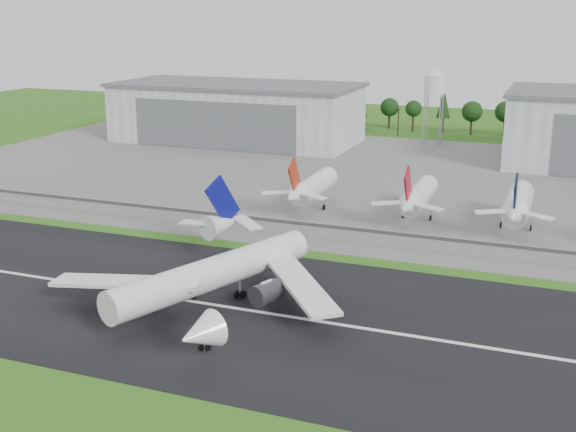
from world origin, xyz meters
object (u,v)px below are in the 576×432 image
at_px(ground_vehicle, 121,288).
at_px(parked_jet_red_b, 417,197).
at_px(parked_jet_red_a, 310,188).
at_px(parked_jet_navy, 517,205).
at_px(main_airliner, 213,281).

bearing_deg(ground_vehicle, parked_jet_red_b, -15.01).
bearing_deg(parked_jet_red_a, parked_jet_red_b, -0.01).
distance_m(ground_vehicle, parked_jet_navy, 94.67).
distance_m(main_airliner, parked_jet_red_b, 70.79).
bearing_deg(parked_jet_navy, parked_jet_red_a, -179.96).
bearing_deg(parked_jet_red_b, ground_vehicle, -122.31).
bearing_deg(parked_jet_red_b, parked_jet_navy, 0.09).
height_order(parked_jet_red_a, parked_jet_red_b, parked_jet_red_a).
distance_m(ground_vehicle, parked_jet_red_b, 79.58).
distance_m(parked_jet_red_a, parked_jet_navy, 52.32).
bearing_deg(parked_jet_navy, ground_vehicle, -134.72).
relative_size(parked_jet_red_a, parked_jet_navy, 1.00).
bearing_deg(parked_jet_red_a, main_airliner, -85.46).
bearing_deg(main_airliner, parked_jet_navy, -103.06).
bearing_deg(ground_vehicle, parked_jet_navy, -27.42).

